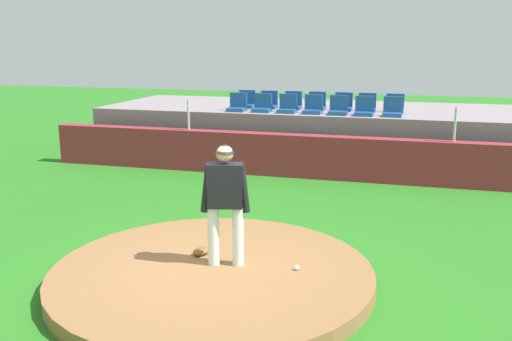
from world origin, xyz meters
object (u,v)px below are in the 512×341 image
stadium_chair_4 (338,109)px  stadium_chair_11 (343,105)px  pitcher (225,196)px  stadium_chair_9 (293,104)px  stadium_chair_2 (287,107)px  stadium_chair_13 (395,107)px  stadium_chair_1 (262,106)px  baseball (297,268)px  stadium_chair_3 (313,108)px  fielding_glove (201,251)px  stadium_chair_10 (317,104)px  stadium_chair_7 (246,102)px  stadium_chair_5 (364,110)px  stadium_chair_8 (269,103)px  stadium_chair_12 (367,106)px  stadium_chair_6 (393,110)px  stadium_chair_0 (237,105)px

stadium_chair_4 → stadium_chair_11: 0.89m
pitcher → stadium_chair_9: 8.55m
stadium_chair_2 → stadium_chair_13: same height
stadium_chair_1 → stadium_chair_11: size_ratio=1.00×
baseball → stadium_chair_3: stadium_chair_3 is taller
baseball → stadium_chair_9: (-1.87, 8.43, 1.35)m
fielding_glove → stadium_chair_9: 8.37m
stadium_chair_10 → stadium_chair_7: bearing=1.1°
baseball → stadium_chair_11: bearing=92.9°
baseball → fielding_glove: fielding_glove is taller
stadium_chair_5 → stadium_chair_9: (-2.09, 0.90, 0.00)m
stadium_chair_8 → stadium_chair_12: 2.80m
pitcher → stadium_chair_12: size_ratio=3.53×
stadium_chair_8 → stadium_chair_13: size_ratio=1.00×
stadium_chair_7 → stadium_chair_9: size_ratio=1.00×
fielding_glove → stadium_chair_2: stadium_chair_2 is taller
pitcher → stadium_chair_9: pitcher is taller
stadium_chair_4 → stadium_chair_12: (0.67, 0.90, 0.00)m
stadium_chair_8 → stadium_chair_10: same height
stadium_chair_1 → stadium_chair_9: bearing=-128.2°
stadium_chair_6 → stadium_chair_13: bearing=-91.7°
stadium_chair_1 → stadium_chair_5: size_ratio=1.00×
stadium_chair_0 → stadium_chair_6: bearing=-179.6°
stadium_chair_2 → stadium_chair_9: (-0.03, 0.85, 0.00)m
stadium_chair_1 → stadium_chair_4: size_ratio=1.00×
stadium_chair_9 → stadium_chair_10: bearing=-176.8°
stadium_chair_1 → stadium_chair_6: (3.48, -0.01, 0.00)m
fielding_glove → stadium_chair_7: bearing=33.4°
stadium_chair_5 → stadium_chair_10: 1.69m
stadium_chair_2 → stadium_chair_4: 1.38m
stadium_chair_10 → stadium_chair_12: same height
stadium_chair_6 → stadium_chair_10: bearing=-22.9°
stadium_chair_4 → stadium_chair_7: bearing=-17.4°
stadium_chair_7 → stadium_chair_13: 4.22m
pitcher → stadium_chair_4: bearing=71.7°
baseball → stadium_chair_9: 8.74m
baseball → stadium_chair_10: stadium_chair_10 is taller
stadium_chair_1 → stadium_chair_7: 1.11m
stadium_chair_5 → stadium_chair_11: (-0.65, 0.92, 0.00)m
stadium_chair_0 → stadium_chair_11: size_ratio=1.00×
stadium_chair_5 → fielding_glove: bearing=76.9°
baseball → stadium_chair_2: (-1.84, 7.58, 1.35)m
stadium_chair_6 → stadium_chair_11: 1.63m
pitcher → stadium_chair_6: size_ratio=3.53×
stadium_chair_7 → stadium_chair_13: same height
stadium_chair_2 → stadium_chair_3: 0.70m
stadium_chair_8 → stadium_chair_10: bearing=-178.3°
stadium_chair_2 → stadium_chair_13: (2.80, 0.84, 0.00)m
stadium_chair_1 → stadium_chair_3: bearing=179.9°
stadium_chair_1 → stadium_chair_6: size_ratio=1.00×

